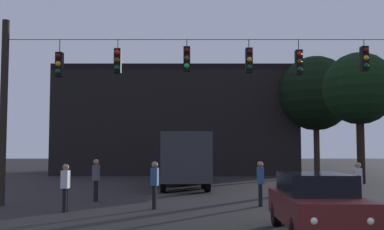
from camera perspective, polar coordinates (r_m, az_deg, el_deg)
ground_plane at (r=31.02m, az=1.68°, el=-8.14°), size 168.00×168.00×0.00m
overhead_signal_span at (r=18.19m, az=2.72°, el=2.65°), size 16.52×0.44×7.17m
city_bus at (r=28.00m, az=-1.13°, el=-4.74°), size 3.15×11.13×3.00m
car_near_right at (r=12.43m, az=14.85°, el=-10.19°), size 1.88×4.37×1.52m
pedestrian_crossing_left at (r=19.02m, az=19.52°, el=-7.58°), size 0.29×0.39×1.64m
pedestrian_crossing_center at (r=16.87m, az=-14.98°, el=-8.16°), size 0.25×0.37×1.63m
pedestrian_crossing_right at (r=20.03m, az=-11.46°, el=-7.40°), size 0.26×0.37×1.73m
pedestrian_near_bus at (r=18.11m, az=8.33°, el=-7.87°), size 0.25×0.37×1.68m
pedestrian_trailing at (r=17.13m, az=-4.47°, el=-8.09°), size 0.29×0.39×1.70m
corner_building at (r=44.53m, az=-1.73°, el=-1.02°), size 20.55×12.04×9.22m
tree_left_silhouette at (r=31.69m, az=19.62°, el=2.98°), size 4.57×4.57×8.28m
tree_behind_building at (r=39.97m, az=14.78°, el=2.53°), size 6.10×6.10×9.80m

